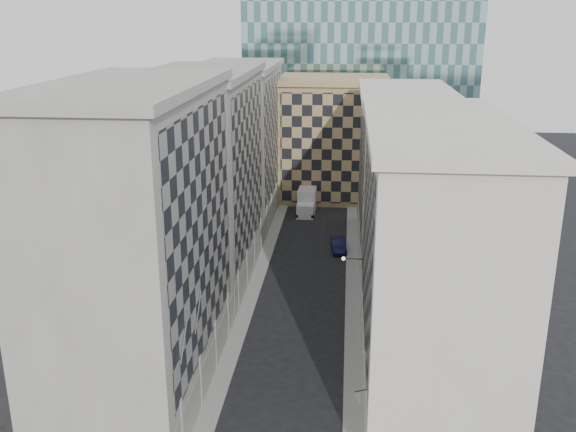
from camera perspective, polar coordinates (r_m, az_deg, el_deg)
The scene contains 14 objects.
sidewalk_west at distance 68.96m, azimuth -3.05°, elevation -6.46°, with size 1.50×100.00×0.15m, color gray.
sidewalk_east at distance 68.31m, azimuth 5.76°, elevation -6.77°, with size 1.50×100.00×0.15m, color gray.
bldg_left_a at distance 48.66m, azimuth -13.11°, elevation -2.49°, with size 10.80×22.80×23.70m.
bldg_left_b at distance 69.08m, azimuth -7.47°, elevation 3.35°, with size 10.80×22.80×22.70m.
bldg_left_c at distance 90.25m, azimuth -4.42°, elevation 6.48°, with size 10.80×22.80×21.70m.
bldg_right_a at distance 50.95m, azimuth 12.50°, elevation -3.33°, with size 10.80×26.80×20.70m.
bldg_right_b at distance 76.77m, azimuth 10.19°, elevation 3.52°, with size 10.80×28.80×19.70m.
tan_block at distance 101.92m, azimuth 4.04°, elevation 6.97°, with size 16.80×14.80×18.80m.
church_tower at distance 114.35m, azimuth 3.38°, elevation 16.97°, with size 7.20×7.20×51.50m.
flagpoles_left at distance 44.43m, azimuth -8.58°, elevation -9.60°, with size 0.10×6.33×2.33m.
bracket_lamp at distance 60.40m, azimuth 5.12°, elevation -3.79°, with size 1.98×0.36×0.36m.
box_truck at distance 94.21m, azimuth 1.67°, elevation 1.16°, with size 2.66×6.34×3.46m.
dark_car at distance 79.64m, azimuth 4.50°, elevation -2.56°, with size 1.66×4.77×1.57m, color #0E1136.
shop_sign at distance 44.60m, azimuth 6.21°, elevation -15.57°, with size 0.77×0.68×0.79m.
Camera 1 is at (4.27, -32.26, 28.16)m, focal length 40.00 mm.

